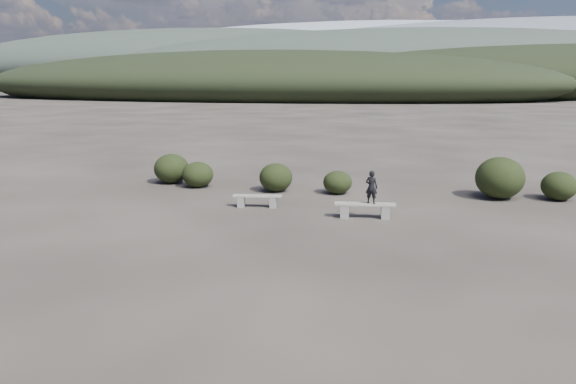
# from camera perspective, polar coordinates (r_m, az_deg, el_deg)

# --- Properties ---
(ground) EXTENTS (1200.00, 1200.00, 0.00)m
(ground) POSITION_cam_1_polar(r_m,az_deg,el_deg) (12.91, -0.35, -8.06)
(ground) COLOR #292420
(ground) RESTS_ON ground
(bench_left) EXTENTS (1.67, 0.57, 0.41)m
(bench_left) POSITION_cam_1_polar(r_m,az_deg,el_deg) (18.93, -3.16, -0.81)
(bench_left) COLOR gray
(bench_left) RESTS_ON ground
(bench_right) EXTENTS (1.92, 0.59, 0.47)m
(bench_right) POSITION_cam_1_polar(r_m,az_deg,el_deg) (17.63, 7.82, -1.73)
(bench_right) COLOR gray
(bench_right) RESTS_ON ground
(seated_person) EXTENTS (0.42, 0.32, 1.04)m
(seated_person) POSITION_cam_1_polar(r_m,az_deg,el_deg) (17.48, 8.48, 0.50)
(seated_person) COLOR black
(seated_person) RESTS_ON bench_right
(shrub_a) EXTENTS (1.24, 1.24, 1.01)m
(shrub_a) POSITION_cam_1_polar(r_m,az_deg,el_deg) (22.51, -9.15, 1.76)
(shrub_a) COLOR black
(shrub_a) RESTS_ON ground
(shrub_b) EXTENTS (1.27, 1.27, 1.09)m
(shrub_b) POSITION_cam_1_polar(r_m,az_deg,el_deg) (21.40, -1.25, 1.49)
(shrub_b) COLOR black
(shrub_b) RESTS_ON ground
(shrub_c) EXTENTS (1.08, 1.08, 0.87)m
(shrub_c) POSITION_cam_1_polar(r_m,az_deg,el_deg) (21.09, 5.06, 0.99)
(shrub_c) COLOR black
(shrub_c) RESTS_ON ground
(shrub_d) EXTENTS (1.72, 1.72, 1.51)m
(shrub_d) POSITION_cam_1_polar(r_m,az_deg,el_deg) (21.53, 20.72, 1.35)
(shrub_d) COLOR black
(shrub_d) RESTS_ON ground
(shrub_e) EXTENTS (1.23, 1.23, 1.03)m
(shrub_e) POSITION_cam_1_polar(r_m,az_deg,el_deg) (22.11, 25.84, 0.55)
(shrub_e) COLOR black
(shrub_e) RESTS_ON ground
(shrub_f) EXTENTS (1.43, 1.43, 1.21)m
(shrub_f) POSITION_cam_1_polar(r_m,az_deg,el_deg) (23.55, -11.75, 2.35)
(shrub_f) COLOR black
(shrub_f) RESTS_ON ground
(mountain_ridges) EXTENTS (500.00, 400.00, 56.00)m
(mountain_ridges) POSITION_cam_1_polar(r_m,az_deg,el_deg) (351.12, 10.74, 12.75)
(mountain_ridges) COLOR black
(mountain_ridges) RESTS_ON ground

